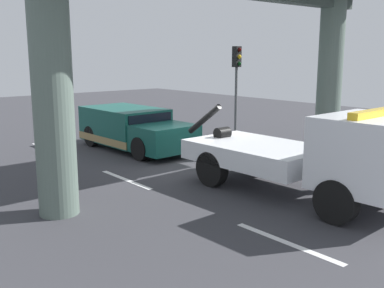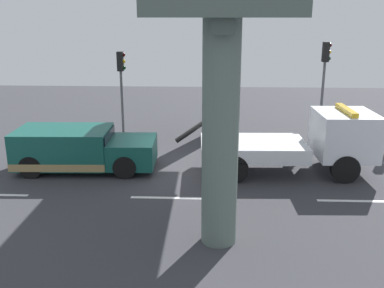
# 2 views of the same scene
# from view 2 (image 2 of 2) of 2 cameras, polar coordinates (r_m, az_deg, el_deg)

# --- Properties ---
(ground_plane) EXTENTS (60.00, 40.00, 0.10)m
(ground_plane) POSITION_cam_2_polar(r_m,az_deg,el_deg) (17.00, -1.97, -3.55)
(ground_plane) COLOR #38383D
(lane_stripe_mid) EXTENTS (2.60, 0.16, 0.01)m
(lane_stripe_mid) POSITION_cam_2_polar(r_m,az_deg,el_deg) (14.54, -2.76, -6.89)
(lane_stripe_mid) COLOR silver
(lane_stripe_mid) RESTS_ON ground
(lane_stripe_east) EXTENTS (2.60, 0.16, 0.01)m
(lane_stripe_east) POSITION_cam_2_polar(r_m,az_deg,el_deg) (15.24, 20.51, -6.85)
(lane_stripe_east) COLOR silver
(lane_stripe_east) RESTS_ON ground
(tow_truck_white) EXTENTS (7.29, 2.57, 2.46)m
(tow_truck_white) POSITION_cam_2_polar(r_m,az_deg,el_deg) (16.96, 14.32, 0.33)
(tow_truck_white) COLOR white
(tow_truck_white) RESTS_ON ground
(towed_van_green) EXTENTS (5.26, 2.35, 1.58)m
(towed_van_green) POSITION_cam_2_polar(r_m,az_deg,el_deg) (17.40, -14.24, -0.70)
(towed_van_green) COLOR #145147
(towed_van_green) RESTS_ON ground
(overpass_structure) EXTENTS (3.60, 12.74, 6.74)m
(overpass_structure) POSITION_cam_2_polar(r_m,az_deg,el_deg) (15.93, 3.46, 16.06)
(overpass_structure) COLOR #596B60
(overpass_structure) RESTS_ON ground
(traffic_light_near) EXTENTS (0.39, 0.32, 4.02)m
(traffic_light_near) POSITION_cam_2_polar(r_m,az_deg,el_deg) (21.55, -9.04, 8.73)
(traffic_light_near) COLOR #515456
(traffic_light_near) RESTS_ON ground
(traffic_light_far) EXTENTS (0.39, 0.32, 4.49)m
(traffic_light_far) POSITION_cam_2_polar(r_m,az_deg,el_deg) (21.73, 16.64, 9.19)
(traffic_light_far) COLOR #515456
(traffic_light_far) RESTS_ON ground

